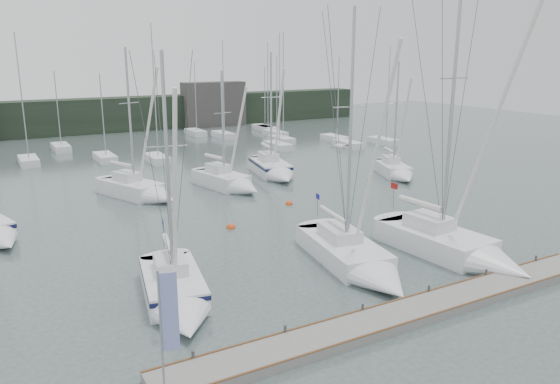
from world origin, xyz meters
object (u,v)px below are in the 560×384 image
Objects in this scene: sailboat_near_right at (463,251)px; dock_banner at (167,319)px; buoy_a at (231,228)px; sailboat_mid_d at (275,171)px; sailboat_mid_e at (397,172)px; sailboat_near_center at (361,264)px; buoy_b at (289,204)px; sailboat_near_left at (177,297)px; sailboat_mid_c at (231,183)px; sailboat_mid_b at (143,192)px.

sailboat_near_right reaches higher than dock_banner.
sailboat_near_right is 15.04m from buoy_a.
sailboat_mid_e is (10.01, -5.87, -0.11)m from sailboat_mid_d.
sailboat_near_center is 13.78m from dock_banner.
buoy_b is at bearing 66.18° from dock_banner.
sailboat_mid_d is 21.66× the size of buoy_b.
sailboat_near_left is at bearing 84.93° from dock_banner.
sailboat_near_center reaches higher than sailboat_mid_d.
sailboat_mid_c is at bearing 106.97° from buoy_b.
sailboat_mid_e is at bearing 52.92° from dock_banner.
sailboat_near_right is 29.93× the size of buoy_b.
sailboat_near_center is at bearing -114.02° from sailboat_mid_e.
sailboat_mid_b is at bearing 115.13° from sailboat_near_center.
sailboat_near_left is 7.11m from dock_banner.
dock_banner is (-16.06, -19.11, 2.91)m from buoy_b.
sailboat_mid_b is 20.89× the size of buoy_a.
sailboat_mid_e is at bearing -18.99° from sailboat_mid_d.
sailboat_near_right is at bearing -81.46° from sailboat_mid_d.
buoy_a is (-2.86, 10.53, -0.52)m from sailboat_near_center.
sailboat_mid_c is at bearing -27.89° from sailboat_mid_b.
sailboat_near_center reaches higher than sailboat_mid_c.
sailboat_near_right is 24.23m from sailboat_mid_d.
buoy_b is at bearing -101.01° from sailboat_mid_d.
buoy_b is at bearing -145.46° from sailboat_mid_e.
sailboat_near_left is 21.85× the size of buoy_b.
buoy_a is at bearing -140.91° from sailboat_mid_e.
sailboat_mid_b is at bearing 89.37° from sailboat_near_left.
sailboat_mid_d is at bearing 67.58° from buoy_b.
buoy_a is 0.14× the size of dock_banner.
sailboat_near_center is 21.76m from sailboat_mid_b.
sailboat_mid_b reaches higher than sailboat_near_left.
sailboat_near_right is 28.21× the size of buoy_a.
buoy_a is (2.96, -10.44, -0.59)m from sailboat_mid_b.
sailboat_mid_c is at bearing -170.38° from sailboat_mid_e.
sailboat_near_center is 10.93m from buoy_a.
sailboat_mid_c is at bearing 97.88° from sailboat_near_right.
sailboat_near_center reaches higher than sailboat_near_left.
buoy_b is at bearing -59.54° from sailboat_mid_b.
sailboat_mid_e is at bearing 53.71° from sailboat_near_center.
sailboat_mid_d is (7.30, 22.66, 0.10)m from sailboat_near_center.
buoy_a is at bearing 122.84° from sailboat_near_right.
buoy_b is 25.13m from dock_banner.
sailboat_mid_e is at bearing 12.67° from buoy_b.
sailboat_near_center is at bearing -106.42° from sailboat_mid_c.
sailboat_near_left is at bearing -132.84° from sailboat_mid_c.
dock_banner is (-29.77, -22.19, 2.39)m from sailboat_mid_e.
dock_banner is (-9.59, -15.94, 2.91)m from buoy_a.
buoy_a is (7.15, 9.69, -0.55)m from sailboat_near_left.
sailboat_mid_b is 7.49m from sailboat_mid_c.
sailboat_near_right is 1.50× the size of sailboat_mid_e.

